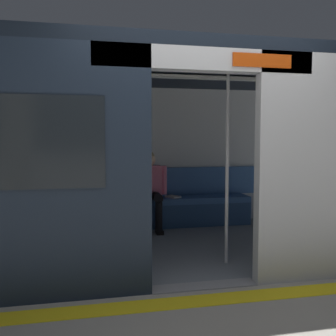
{
  "coord_description": "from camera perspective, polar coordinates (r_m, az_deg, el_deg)",
  "views": [
    {
      "loc": [
        1.07,
        3.35,
        1.38
      ],
      "look_at": [
        0.04,
        -1.38,
        1.0
      ],
      "focal_mm": 41.41,
      "sensor_mm": 36.0,
      "label": 1
    }
  ],
  "objects": [
    {
      "name": "train_car",
      "position": [
        4.77,
        -0.11,
        6.32
      ],
      "size": [
        6.4,
        2.96,
        2.29
      ],
      "color": "silver",
      "rests_on": "ground_plane"
    },
    {
      "name": "grab_pole_door",
      "position": [
        3.91,
        -2.99,
        -0.01
      ],
      "size": [
        0.04,
        0.04,
        2.15
      ],
      "primitive_type": "cylinder",
      "color": "silver",
      "rests_on": "ground_plane"
    },
    {
      "name": "book",
      "position": [
        6.03,
        0.74,
        -4.25
      ],
      "size": [
        0.24,
        0.27,
        0.03
      ],
      "primitive_type": "cube",
      "rotation": [
        0.0,
        0.0,
        0.54
      ],
      "color": "silver",
      "rests_on": "bench_seat"
    },
    {
      "name": "person_seated",
      "position": [
        5.86,
        -2.75,
        -2.46
      ],
      "size": [
        0.55,
        0.68,
        1.18
      ],
      "color": "pink",
      "rests_on": "ground_plane"
    },
    {
      "name": "platform_edge_strip",
      "position": [
        3.51,
        6.86,
        -18.63
      ],
      "size": [
        8.0,
        0.24,
        0.01
      ],
      "primitive_type": "cube",
      "color": "yellow",
      "rests_on": "ground_plane"
    },
    {
      "name": "grab_pole_far",
      "position": [
        4.23,
        8.69,
        0.28
      ],
      "size": [
        0.04,
        0.04,
        2.15
      ],
      "primitive_type": "cylinder",
      "color": "silver",
      "rests_on": "ground_plane"
    },
    {
      "name": "handbag",
      "position": [
        5.94,
        -6.73,
        -3.72
      ],
      "size": [
        0.26,
        0.15,
        0.17
      ],
      "color": "#262D4C",
      "rests_on": "bench_seat"
    },
    {
      "name": "ground_plane",
      "position": [
        3.77,
        5.3,
        -16.97
      ],
      "size": [
        60.0,
        60.0,
        0.0
      ],
      "primitive_type": "plane",
      "color": "gray"
    },
    {
      "name": "bench_seat",
      "position": [
        5.98,
        -1.79,
        -5.48
      ],
      "size": [
        3.0,
        0.44,
        0.45
      ],
      "color": "#38609E",
      "rests_on": "ground_plane"
    }
  ]
}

